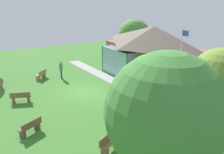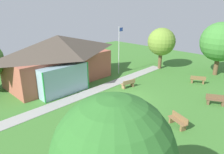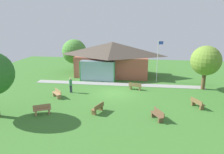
{
  "view_description": "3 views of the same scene",
  "coord_description": "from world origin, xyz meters",
  "px_view_note": "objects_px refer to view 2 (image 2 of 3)",
  "views": [
    {
      "loc": [
        18.86,
        -8.97,
        7.77
      ],
      "look_at": [
        0.21,
        2.21,
        1.03
      ],
      "focal_mm": 42.43,
      "sensor_mm": 36.0,
      "label": 1
    },
    {
      "loc": [
        -12.47,
        -10.75,
        7.79
      ],
      "look_at": [
        0.8,
        2.34,
        1.31
      ],
      "focal_mm": 33.39,
      "sensor_mm": 36.0,
      "label": 2
    },
    {
      "loc": [
        3.22,
        -22.23,
        7.93
      ],
      "look_at": [
        -0.63,
        2.88,
        1.08
      ],
      "focal_mm": 33.9,
      "sensor_mm": 36.0,
      "label": 3
    }
  ],
  "objects_px": {
    "tree_far_east": "(220,42)",
    "bench_front_right": "(215,100)",
    "tree_east_hedge": "(161,42)",
    "bench_front_center": "(178,121)",
    "pavilion": "(59,58)",
    "bench_lawn_far_right": "(198,80)",
    "flagpole": "(119,48)",
    "visitor_strolling_lawn": "(84,110)",
    "bench_mid_left": "(90,134)",
    "bench_rear_near_path": "(128,84)"
  },
  "relations": [
    {
      "from": "tree_far_east",
      "to": "bench_front_right",
      "type": "bearing_deg",
      "value": -160.4
    },
    {
      "from": "tree_east_hedge",
      "to": "bench_front_center",
      "type": "bearing_deg",
      "value": -142.53
    },
    {
      "from": "pavilion",
      "to": "bench_front_right",
      "type": "distance_m",
      "value": 15.11
    },
    {
      "from": "bench_front_center",
      "to": "bench_lawn_far_right",
      "type": "bearing_deg",
      "value": -53.69
    },
    {
      "from": "tree_far_east",
      "to": "flagpole",
      "type": "bearing_deg",
      "value": 132.44
    },
    {
      "from": "flagpole",
      "to": "tree_east_hedge",
      "type": "relative_size",
      "value": 1.07
    },
    {
      "from": "pavilion",
      "to": "tree_east_hedge",
      "type": "relative_size",
      "value": 2.18
    },
    {
      "from": "flagpole",
      "to": "visitor_strolling_lawn",
      "type": "relative_size",
      "value": 3.17
    },
    {
      "from": "flagpole",
      "to": "bench_front_right",
      "type": "distance_m",
      "value": 11.57
    },
    {
      "from": "bench_front_center",
      "to": "visitor_strolling_lawn",
      "type": "distance_m",
      "value": 6.38
    },
    {
      "from": "visitor_strolling_lawn",
      "to": "bench_mid_left",
      "type": "bearing_deg",
      "value": 76.87
    },
    {
      "from": "bench_rear_near_path",
      "to": "tree_east_hedge",
      "type": "relative_size",
      "value": 0.3
    },
    {
      "from": "bench_front_center",
      "to": "bench_front_right",
      "type": "bearing_deg",
      "value": -76.06
    },
    {
      "from": "bench_mid_left",
      "to": "bench_front_right",
      "type": "height_order",
      "value": "same"
    },
    {
      "from": "bench_lawn_far_right",
      "to": "bench_mid_left",
      "type": "relative_size",
      "value": 1.1
    },
    {
      "from": "visitor_strolling_lawn",
      "to": "tree_east_hedge",
      "type": "bearing_deg",
      "value": -150.81
    },
    {
      "from": "bench_front_right",
      "to": "pavilion",
      "type": "bearing_deg",
      "value": -4.83
    },
    {
      "from": "bench_front_right",
      "to": "flagpole",
      "type": "bearing_deg",
      "value": -30.63
    },
    {
      "from": "bench_lawn_far_right",
      "to": "tree_east_hedge",
      "type": "relative_size",
      "value": 0.3
    },
    {
      "from": "bench_mid_left",
      "to": "tree_far_east",
      "type": "distance_m",
      "value": 18.72
    },
    {
      "from": "flagpole",
      "to": "bench_front_right",
      "type": "relative_size",
      "value": 3.6
    },
    {
      "from": "flagpole",
      "to": "tree_far_east",
      "type": "relative_size",
      "value": 0.91
    },
    {
      "from": "pavilion",
      "to": "bench_front_right",
      "type": "xyz_separation_m",
      "value": [
        5.92,
        -13.74,
        -2.16
      ]
    },
    {
      "from": "bench_lawn_far_right",
      "to": "tree_east_hedge",
      "type": "xyz_separation_m",
      "value": [
        1.94,
        5.84,
        3.02
      ]
    },
    {
      "from": "flagpole",
      "to": "bench_mid_left",
      "type": "relative_size",
      "value": 3.98
    },
    {
      "from": "visitor_strolling_lawn",
      "to": "pavilion",
      "type": "bearing_deg",
      "value": -96.25
    },
    {
      "from": "flagpole",
      "to": "bench_front_right",
      "type": "xyz_separation_m",
      "value": [
        -0.49,
        -11.25,
        -2.64
      ]
    },
    {
      "from": "bench_rear_near_path",
      "to": "tree_east_hedge",
      "type": "xyz_separation_m",
      "value": [
        7.94,
        1.45,
        3.02
      ]
    },
    {
      "from": "tree_east_hedge",
      "to": "tree_far_east",
      "type": "xyz_separation_m",
      "value": [
        2.38,
        -6.06,
        0.43
      ]
    },
    {
      "from": "bench_lawn_far_right",
      "to": "tree_far_east",
      "type": "distance_m",
      "value": 5.53
    },
    {
      "from": "bench_front_right",
      "to": "visitor_strolling_lawn",
      "type": "height_order",
      "value": "visitor_strolling_lawn"
    },
    {
      "from": "bench_lawn_far_right",
      "to": "tree_east_hedge",
      "type": "distance_m",
      "value": 6.85
    },
    {
      "from": "bench_front_center",
      "to": "bench_front_right",
      "type": "relative_size",
      "value": 1.02
    },
    {
      "from": "bench_front_right",
      "to": "visitor_strolling_lawn",
      "type": "distance_m",
      "value": 10.78
    },
    {
      "from": "tree_far_east",
      "to": "pavilion",
      "type": "bearing_deg",
      "value": 142.34
    },
    {
      "from": "flagpole",
      "to": "visitor_strolling_lawn",
      "type": "height_order",
      "value": "flagpole"
    },
    {
      "from": "bench_front_right",
      "to": "bench_lawn_far_right",
      "type": "bearing_deg",
      "value": -78.83
    },
    {
      "from": "pavilion",
      "to": "bench_front_right",
      "type": "relative_size",
      "value": 7.35
    },
    {
      "from": "bench_rear_near_path",
      "to": "bench_front_right",
      "type": "xyz_separation_m",
      "value": [
        2.19,
        -7.51,
        0.0
      ]
    },
    {
      "from": "bench_lawn_far_right",
      "to": "tree_far_east",
      "type": "xyz_separation_m",
      "value": [
        4.32,
        -0.23,
        3.45
      ]
    },
    {
      "from": "bench_rear_near_path",
      "to": "tree_east_hedge",
      "type": "distance_m",
      "value": 8.62
    },
    {
      "from": "bench_lawn_far_right",
      "to": "bench_mid_left",
      "type": "height_order",
      "value": "same"
    },
    {
      "from": "tree_east_hedge",
      "to": "pavilion",
      "type": "bearing_deg",
      "value": 157.73
    },
    {
      "from": "bench_front_right",
      "to": "tree_far_east",
      "type": "bearing_deg",
      "value": -98.54
    },
    {
      "from": "bench_mid_left",
      "to": "bench_front_center",
      "type": "relative_size",
      "value": 0.89
    },
    {
      "from": "pavilion",
      "to": "bench_lawn_far_right",
      "type": "height_order",
      "value": "pavilion"
    },
    {
      "from": "bench_mid_left",
      "to": "visitor_strolling_lawn",
      "type": "height_order",
      "value": "visitor_strolling_lawn"
    },
    {
      "from": "flagpole",
      "to": "bench_rear_near_path",
      "type": "distance_m",
      "value": 5.3
    },
    {
      "from": "bench_front_center",
      "to": "bench_front_right",
      "type": "height_order",
      "value": "same"
    },
    {
      "from": "bench_lawn_far_right",
      "to": "visitor_strolling_lawn",
      "type": "height_order",
      "value": "visitor_strolling_lawn"
    }
  ]
}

